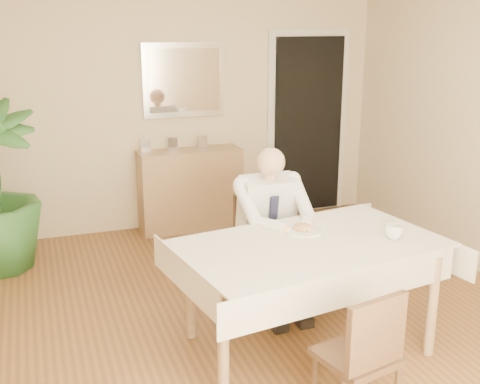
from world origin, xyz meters
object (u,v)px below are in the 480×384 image
object	(u,v)px
chair_far	(261,240)
coffee_mug	(393,232)
dining_table	(310,254)
sideboard	(190,189)
chair_near	(364,353)
seated_man	(275,223)

from	to	relation	value
chair_far	coffee_mug	xyz separation A→B (m)	(0.55, -0.99, 0.34)
dining_table	sideboard	world-z (taller)	sideboard
dining_table	chair_far	world-z (taller)	chair_far
chair_far	coffee_mug	bearing A→B (deg)	-60.92
dining_table	chair_near	size ratio (longest dim) A/B	2.31
seated_man	dining_table	bearing A→B (deg)	-90.00
chair_far	coffee_mug	world-z (taller)	coffee_mug
chair_far	seated_man	bearing A→B (deg)	-90.04
coffee_mug	chair_far	bearing A→B (deg)	119.12
dining_table	coffee_mug	size ratio (longest dim) A/B	15.80
chair_far	chair_near	size ratio (longest dim) A/B	1.01
chair_far	sideboard	bearing A→B (deg)	94.20
chair_far	sideboard	distance (m)	1.73
dining_table	seated_man	distance (m)	0.59
dining_table	chair_far	bearing A→B (deg)	80.88
coffee_mug	sideboard	size ratio (longest dim) A/B	0.11
chair_near	sideboard	xyz separation A→B (m)	(-0.03, 3.47, -0.03)
sideboard	coffee_mug	bearing A→B (deg)	-76.19
dining_table	coffee_mug	bearing A→B (deg)	-21.26
dining_table	sideboard	bearing A→B (deg)	83.69
seated_man	coffee_mug	world-z (taller)	seated_man
coffee_mug	seated_man	bearing A→B (deg)	127.81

